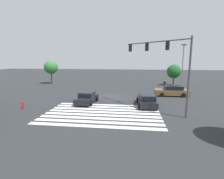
% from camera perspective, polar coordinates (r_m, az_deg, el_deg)
% --- Properties ---
extents(ground_plane, '(126.20, 126.20, 0.00)m').
position_cam_1_polar(ground_plane, '(25.12, 0.00, -2.44)').
color(ground_plane, '#2B2D30').
extents(crosswalk_markings, '(11.52, 7.25, 0.01)m').
position_cam_1_polar(crosswalk_markings, '(17.72, -3.19, -7.86)').
color(crosswalk_markings, silver).
rests_on(crosswalk_markings, ground_plane).
extents(traffic_signal_mast, '(5.83, 5.83, 7.41)m').
position_cam_1_polar(traffic_signal_mast, '(18.49, 16.76, 9.86)').
color(traffic_signal_mast, '#47474C').
rests_on(traffic_signal_mast, ground_plane).
extents(car_0, '(2.36, 4.22, 1.36)m').
position_cam_1_polar(car_0, '(21.91, -8.24, -2.73)').
color(car_0, black).
rests_on(car_0, ground_plane).
extents(car_1, '(2.32, 4.77, 1.42)m').
position_cam_1_polar(car_1, '(20.82, 11.27, -3.37)').
color(car_1, black).
rests_on(car_1, ground_plane).
extents(car_2, '(4.83, 2.20, 1.51)m').
position_cam_1_polar(car_2, '(27.24, 18.94, -0.47)').
color(car_2, brown).
rests_on(car_2, ground_plane).
extents(pedestrian, '(0.40, 0.42, 1.61)m').
position_cam_1_polar(pedestrian, '(32.62, 16.82, 1.64)').
color(pedestrian, brown).
rests_on(pedestrian, ground_plane).
extents(street_light_pole_a, '(0.80, 0.36, 7.99)m').
position_cam_1_polar(street_light_pole_a, '(35.12, 22.12, 8.30)').
color(street_light_pole_a, slate).
rests_on(street_light_pole_a, ground_plane).
extents(tree_corner_a, '(2.79, 2.79, 4.25)m').
position_cam_1_polar(tree_corner_a, '(37.63, 19.55, 5.57)').
color(tree_corner_a, brown).
rests_on(tree_corner_a, ground_plane).
extents(tree_corner_c, '(2.94, 2.94, 5.05)m').
position_cam_1_polar(tree_corner_c, '(40.24, -19.30, 6.87)').
color(tree_corner_c, brown).
rests_on(tree_corner_c, ground_plane).
extents(fire_hydrant, '(0.22, 0.22, 0.86)m').
position_cam_1_polar(fire_hydrant, '(21.57, -27.10, -4.53)').
color(fire_hydrant, red).
rests_on(fire_hydrant, ground_plane).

